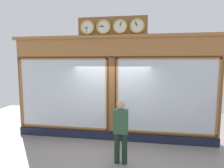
{
  "coord_description": "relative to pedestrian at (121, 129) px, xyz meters",
  "views": [
    {
      "loc": [
        -0.99,
        6.1,
        2.64
      ],
      "look_at": [
        0.0,
        0.0,
        1.92
      ],
      "focal_mm": 30.3,
      "sensor_mm": 36.0,
      "label": 1
    }
  ],
  "objects": [
    {
      "name": "shop_facade",
      "position": [
        0.46,
        -1.56,
        0.85
      ],
      "size": [
        6.93,
        0.42,
        4.08
      ],
      "color": "brown",
      "rests_on": "ground_plane"
    },
    {
      "name": "pedestrian",
      "position": [
        0.0,
        0.0,
        0.0
      ],
      "size": [
        0.36,
        0.22,
        1.69
      ],
      "color": "#1C2F21",
      "rests_on": "ground_plane"
    }
  ]
}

